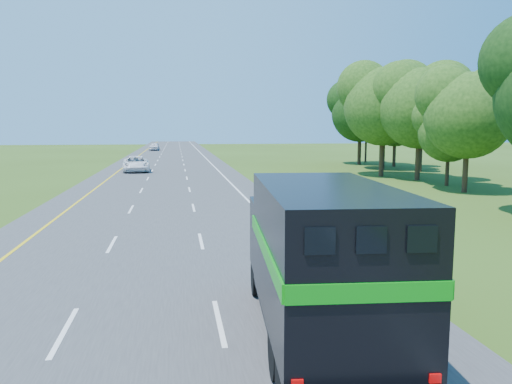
# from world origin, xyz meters

# --- Properties ---
(road) EXTENTS (15.00, 260.00, 0.04)m
(road) POSITION_xyz_m (0.00, 50.00, 0.02)
(road) COLOR #38383A
(road) RESTS_ON ground
(lane_markings) EXTENTS (11.15, 260.00, 0.01)m
(lane_markings) POSITION_xyz_m (0.00, 50.00, 0.04)
(lane_markings) COLOR yellow
(lane_markings) RESTS_ON road
(horse_truck) EXTENTS (3.14, 8.30, 3.60)m
(horse_truck) POSITION_xyz_m (3.92, 9.52, 1.97)
(horse_truck) COLOR black
(horse_truck) RESTS_ON road
(white_suv) EXTENTS (3.26, 6.23, 1.67)m
(white_suv) POSITION_xyz_m (-3.51, 55.22, 0.88)
(white_suv) COLOR white
(white_suv) RESTS_ON road
(far_car) EXTENTS (2.28, 4.94, 1.64)m
(far_car) POSITION_xyz_m (-3.67, 107.25, 0.86)
(far_car) COLOR silver
(far_car) RESTS_ON road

